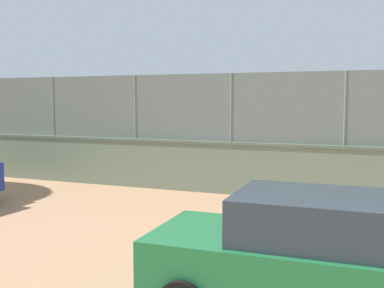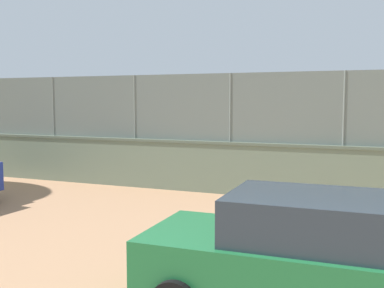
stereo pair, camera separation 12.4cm
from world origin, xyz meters
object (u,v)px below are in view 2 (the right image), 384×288
sports_ball (122,177)px  parked_car_green (310,255)px  player_crossing_court (134,150)px  courtside_bench (182,168)px  player_near_wall_returning (219,144)px

sports_ball → parked_car_green: 11.25m
player_crossing_court → courtside_bench: (-2.31, 0.85, -0.41)m
player_crossing_court → parked_car_green: size_ratio=0.36×
courtside_bench → parked_car_green: size_ratio=0.39×
player_near_wall_returning → sports_ball: 5.42m
player_crossing_court → sports_ball: 1.34m
courtside_bench → parked_car_green: bearing=122.2°
player_crossing_court → sports_ball: (-0.07, 1.04, -0.84)m
player_crossing_court → player_near_wall_returning: bearing=-116.8°
player_crossing_court → sports_ball: player_crossing_court is taller
player_crossing_court → parked_car_green: (-7.65, 9.32, -0.06)m
player_near_wall_returning → sports_ball: bearing=68.9°
player_near_wall_returning → sports_ball: player_near_wall_returning is taller
sports_ball → courtside_bench: (-2.24, -0.19, 0.42)m
player_crossing_court → sports_ball: bearing=93.6°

